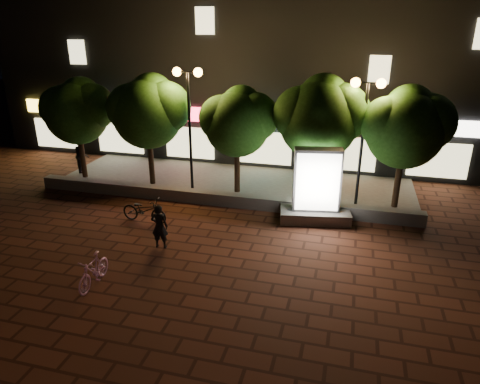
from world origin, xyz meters
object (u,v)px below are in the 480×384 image
(scooter_pink, at_px, (93,271))
(tree_far_left, at_px, (78,109))
(tree_mid, at_px, (239,120))
(tree_right, at_px, (321,115))
(tree_far_right, at_px, (407,125))
(tree_left, at_px, (149,109))
(pedestrian, at_px, (82,155))
(scooter_parked, at_px, (144,210))
(street_lamp_right, at_px, (365,110))
(street_lamp_left, at_px, (189,99))
(rider, at_px, (160,226))
(ad_kiosk, at_px, (316,192))

(scooter_pink, bearing_deg, tree_far_left, 122.74)
(tree_mid, bearing_deg, tree_right, 0.00)
(tree_far_left, bearing_deg, tree_far_right, 0.00)
(tree_left, relative_size, pedestrian, 2.90)
(scooter_parked, relative_size, pedestrian, 1.07)
(tree_mid, height_order, tree_far_right, tree_far_right)
(tree_far_left, distance_m, street_lamp_right, 12.47)
(tree_left, bearing_deg, tree_far_left, -180.00)
(street_lamp_left, xyz_separation_m, rider, (0.82, -5.13, -3.27))
(tree_left, bearing_deg, rider, -62.84)
(tree_far_left, height_order, tree_left, tree_left)
(ad_kiosk, bearing_deg, street_lamp_right, 49.04)
(tree_right, xyz_separation_m, scooter_pink, (-5.41, -7.92, -3.10))
(tree_mid, relative_size, street_lamp_right, 0.90)
(tree_mid, xyz_separation_m, tree_far_right, (6.50, 0.00, 0.15))
(scooter_pink, relative_size, rider, 1.01)
(tree_mid, height_order, scooter_pink, tree_mid)
(street_lamp_right, distance_m, scooter_parked, 9.00)
(tree_far_left, bearing_deg, street_lamp_left, -2.76)
(tree_far_left, bearing_deg, tree_mid, -0.00)
(street_lamp_left, xyz_separation_m, scooter_pink, (-0.05, -7.65, -3.57))
(tree_far_left, bearing_deg, rider, -40.71)
(tree_mid, height_order, rider, tree_mid)
(street_lamp_left, bearing_deg, street_lamp_right, 0.00)
(tree_far_left, height_order, street_lamp_right, street_lamp_right)
(street_lamp_left, height_order, rider, street_lamp_left)
(street_lamp_left, relative_size, pedestrian, 3.07)
(ad_kiosk, bearing_deg, scooter_parked, -163.53)
(tree_left, distance_m, scooter_parked, 4.99)
(street_lamp_left, relative_size, scooter_parked, 2.86)
(street_lamp_right, height_order, scooter_pink, street_lamp_right)
(tree_far_right, bearing_deg, street_lamp_left, -178.24)
(tree_far_right, xyz_separation_m, ad_kiosk, (-3.03, -1.96, -2.25))
(street_lamp_right, distance_m, ad_kiosk, 3.57)
(tree_far_right, xyz_separation_m, rider, (-7.73, -5.40, -2.61))
(scooter_pink, bearing_deg, pedestrian, 123.38)
(tree_left, relative_size, ad_kiosk, 1.76)
(ad_kiosk, bearing_deg, tree_far_left, 169.86)
(tree_right, distance_m, street_lamp_left, 5.38)
(tree_mid, bearing_deg, rider, -102.81)
(tree_mid, height_order, ad_kiosk, tree_mid)
(scooter_pink, bearing_deg, tree_far_right, 41.07)
(scooter_pink, height_order, scooter_parked, scooter_parked)
(rider, bearing_deg, street_lamp_right, -145.74)
(tree_right, relative_size, street_lamp_left, 0.98)
(street_lamp_right, height_order, ad_kiosk, street_lamp_right)
(tree_far_left, relative_size, street_lamp_left, 0.89)
(scooter_pink, bearing_deg, ad_kiosk, 45.34)
(street_lamp_left, distance_m, pedestrian, 6.81)
(tree_right, bearing_deg, ad_kiosk, -85.11)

